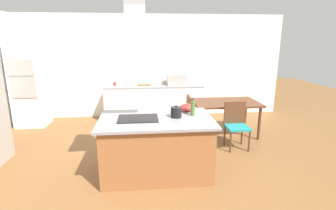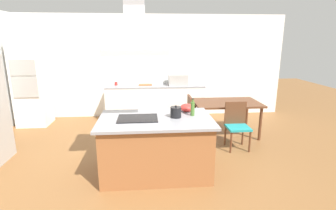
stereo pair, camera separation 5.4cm
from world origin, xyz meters
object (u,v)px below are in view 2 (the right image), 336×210
object	(u,v)px
olive_oil_bottle	(193,108)
cutting_board	(145,85)
countertop_microwave	(178,80)
chair_facing_island	(237,122)
chair_at_left_end	(185,114)
coffee_mug_red	(116,84)
mixing_bowl	(187,108)
dining_table	(227,106)
tea_kettle	(176,112)
wall_oven_stack	(31,81)
range_hood	(135,36)
cooktop	(138,118)

from	to	relation	value
olive_oil_bottle	cutting_board	distance (m)	2.93
countertop_microwave	chair_facing_island	size ratio (longest dim) A/B	0.56
olive_oil_bottle	chair_at_left_end	size ratio (longest dim) A/B	0.31
coffee_mug_red	chair_at_left_end	size ratio (longest dim) A/B	0.10
mixing_bowl	dining_table	size ratio (longest dim) A/B	0.17
mixing_bowl	chair_at_left_end	distance (m)	1.29
dining_table	olive_oil_bottle	bearing A→B (deg)	-125.15
countertop_microwave	tea_kettle	bearing A→B (deg)	-97.65
wall_oven_stack	chair_facing_island	bearing A→B (deg)	-21.62
chair_at_left_end	mixing_bowl	bearing A→B (deg)	-96.99
mixing_bowl	cutting_board	size ratio (longest dim) A/B	0.69
olive_oil_bottle	wall_oven_stack	bearing A→B (deg)	143.74
olive_oil_bottle	range_hood	bearing A→B (deg)	-173.78
cutting_board	range_hood	xyz separation A→B (m)	(-0.11, -2.93, 1.19)
tea_kettle	chair_facing_island	bearing A→B (deg)	33.35
wall_oven_stack	chair_facing_island	world-z (taller)	wall_oven_stack
wall_oven_stack	cutting_board	bearing A→B (deg)	5.91
countertop_microwave	cutting_board	bearing A→B (deg)	176.65
chair_facing_island	chair_at_left_end	bearing A→B (deg)	143.99
cooktop	cutting_board	xyz separation A→B (m)	(0.11, 2.93, 0.00)
cooktop	coffee_mug_red	bearing A→B (deg)	102.29
countertop_microwave	coffee_mug_red	world-z (taller)	countertop_microwave
tea_kettle	chair_at_left_end	world-z (taller)	tea_kettle
cutting_board	olive_oil_bottle	bearing A→B (deg)	-75.38
chair_facing_island	wall_oven_stack	bearing A→B (deg)	158.38
mixing_bowl	dining_table	world-z (taller)	mixing_bowl
tea_kettle	wall_oven_stack	size ratio (longest dim) A/B	0.10
coffee_mug_red	chair_facing_island	size ratio (longest dim) A/B	0.10
cutting_board	range_hood	world-z (taller)	range_hood
olive_oil_bottle	chair_at_left_end	distance (m)	1.53
mixing_bowl	range_hood	bearing A→B (deg)	-157.37
cutting_board	chair_at_left_end	world-z (taller)	cutting_board
olive_oil_bottle	dining_table	bearing A→B (deg)	54.85
tea_kettle	countertop_microwave	world-z (taller)	countertop_microwave
range_hood	cutting_board	bearing A→B (deg)	87.78
cutting_board	chair_at_left_end	distance (m)	1.68
tea_kettle	countertop_microwave	bearing A→B (deg)	82.35
tea_kettle	coffee_mug_red	bearing A→B (deg)	112.68
cutting_board	dining_table	xyz separation A→B (m)	(1.75, -1.40, -0.24)
olive_oil_bottle	coffee_mug_red	xyz separation A→B (m)	(-1.50, 2.87, -0.07)
mixing_bowl	chair_facing_island	xyz separation A→B (m)	(1.06, 0.53, -0.46)
olive_oil_bottle	mixing_bowl	distance (m)	0.25
coffee_mug_red	tea_kettle	bearing A→B (deg)	-67.32
cooktop	countertop_microwave	world-z (taller)	countertop_microwave
olive_oil_bottle	range_hood	size ratio (longest dim) A/B	0.30
tea_kettle	coffee_mug_red	distance (m)	3.18
olive_oil_bottle	dining_table	size ratio (longest dim) A/B	0.19
countertop_microwave	coffee_mug_red	bearing A→B (deg)	177.22
cooktop	chair_facing_island	world-z (taller)	cooktop
mixing_bowl	countertop_microwave	size ratio (longest dim) A/B	0.47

